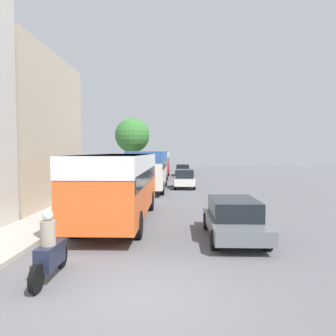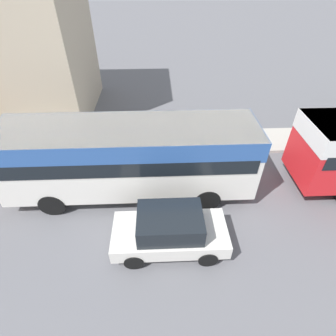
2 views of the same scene
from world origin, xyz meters
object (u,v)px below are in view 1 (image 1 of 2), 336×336
object	(u,v)px
bus_following	(150,165)
motorcycle_behind_lead	(49,252)
car_crossing	(234,218)
car_distant	(183,170)
bus_third_in_line	(158,161)
pedestrian_near_curb	(73,188)
bus_lead	(119,178)
car_far_curb	(184,179)

from	to	relation	value
bus_following	motorcycle_behind_lead	world-z (taller)	bus_following
car_crossing	car_distant	size ratio (longest dim) A/B	0.99
car_crossing	bus_third_in_line	bearing A→B (deg)	99.24
motorcycle_behind_lead	car_crossing	xyz separation A→B (m)	(5.14, 3.94, 0.07)
bus_third_in_line	motorcycle_behind_lead	distance (m)	30.36
car_crossing	motorcycle_behind_lead	bearing A→B (deg)	-142.53
bus_third_in_line	car_crossing	size ratio (longest dim) A/B	2.20
car_crossing	pedestrian_near_curb	distance (m)	10.86
bus_following	car_distant	size ratio (longest dim) A/B	2.15
bus_following	pedestrian_near_curb	distance (m)	8.40
bus_third_in_line	motorcycle_behind_lead	size ratio (longest dim) A/B	4.42
bus_lead	motorcycle_behind_lead	bearing A→B (deg)	-94.62
bus_lead	bus_following	world-z (taller)	bus_following
bus_following	bus_lead	bearing A→B (deg)	-91.67
car_crossing	car_far_curb	bearing A→B (deg)	95.10
bus_third_in_line	motorcycle_behind_lead	bearing A→B (deg)	-91.59
bus_following	car_crossing	size ratio (longest dim) A/B	2.16
bus_lead	car_crossing	world-z (taller)	bus_lead
car_crossing	bus_lead	bearing A→B (deg)	149.57
bus_third_in_line	car_crossing	distance (m)	26.76
car_far_curb	bus_lead	bearing A→B (deg)	-103.37
bus_third_in_line	car_distant	distance (m)	5.12
bus_third_in_line	car_far_curb	world-z (taller)	bus_third_in_line
bus_lead	pedestrian_near_curb	world-z (taller)	bus_lead
bus_following	car_far_curb	bearing A→B (deg)	27.19
motorcycle_behind_lead	bus_third_in_line	bearing A→B (deg)	88.41
bus_following	bus_third_in_line	xyz separation A→B (m)	(-0.04, 11.80, -0.01)
bus_lead	bus_following	xyz separation A→B (m)	(0.35, 11.88, 0.08)
bus_third_in_line	car_crossing	world-z (taller)	bus_third_in_line
bus_third_in_line	car_crossing	bearing A→B (deg)	-80.76
bus_third_in_line	car_far_curb	distance (m)	10.80
bus_lead	bus_third_in_line	xyz separation A→B (m)	(0.31, 23.68, 0.07)
bus_following	car_crossing	world-z (taller)	bus_following
bus_following	car_far_curb	world-z (taller)	bus_following
bus_lead	pedestrian_near_curb	xyz separation A→B (m)	(-3.52, 4.50, -0.93)
car_distant	bus_following	bearing A→B (deg)	-100.39
bus_following	motorcycle_behind_lead	size ratio (longest dim) A/B	4.35
pedestrian_near_curb	car_crossing	bearing A→B (deg)	-41.57
motorcycle_behind_lead	bus_lead	bearing A→B (deg)	85.38
motorcycle_behind_lead	car_far_curb	xyz separation A→B (m)	(3.70, 19.97, 0.12)
car_far_curb	car_crossing	bearing A→B (deg)	-84.90
motorcycle_behind_lead	car_distant	xyz separation A→B (m)	(3.78, 34.32, 0.08)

